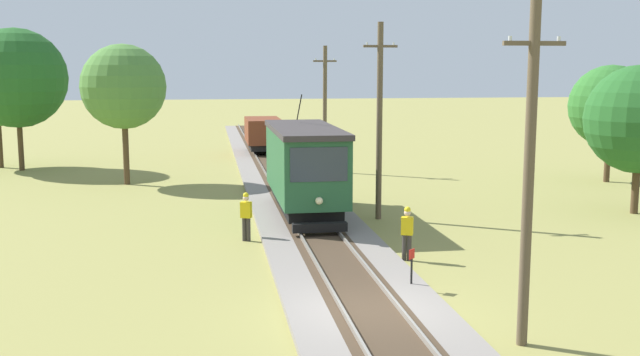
{
  "coord_description": "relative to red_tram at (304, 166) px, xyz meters",
  "views": [
    {
      "loc": [
        -3.94,
        -17.36,
        6.22
      ],
      "look_at": [
        0.56,
        11.86,
        1.76
      ],
      "focal_mm": 41.13,
      "sensor_mm": 36.0,
      "label": 1
    }
  ],
  "objects": [
    {
      "name": "utility_pole_foreground",
      "position": [
        3.0,
        -14.83,
        1.73
      ],
      "size": [
        1.4,
        0.27,
        7.65
      ],
      "color": "brown",
      "rests_on": "ground"
    },
    {
      "name": "tree_horizon",
      "position": [
        -15.21,
        16.8,
        3.41
      ],
      "size": [
        5.98,
        5.98,
        8.6
      ],
      "color": "#4C3823",
      "rests_on": "ground"
    },
    {
      "name": "gravel_pile",
      "position": [
        3.79,
        19.2,
        -1.52
      ],
      "size": [
        2.53,
        2.53,
        1.34
      ],
      "primitive_type": "cone",
      "color": "#9E998E",
      "rests_on": "ground"
    },
    {
      "name": "utility_pole_near_tram",
      "position": [
        3.0,
        -0.68,
        1.92
      ],
      "size": [
        1.4,
        0.26,
        8.04
      ],
      "color": "brown",
      "rests_on": "ground"
    },
    {
      "name": "second_worker",
      "position": [
        -2.63,
        -3.8,
        -1.21
      ],
      "size": [
        0.44,
        0.37,
        1.78
      ],
      "rotation": [
        0.0,
        0.0,
        1.18
      ],
      "color": "#38332D",
      "rests_on": "ground"
    },
    {
      "name": "freight_car",
      "position": [
        -0.0,
        22.55,
        -0.64
      ],
      "size": [
        2.4,
        5.2,
        2.31
      ],
      "color": "brown",
      "rests_on": "rail_right"
    },
    {
      "name": "ground_plane",
      "position": [
        -0.0,
        -12.45,
        -2.19
      ],
      "size": [
        260.0,
        260.0,
        0.0
      ],
      "primitive_type": "plane",
      "color": "olive"
    },
    {
      "name": "sleeper_bed",
      "position": [
        -0.0,
        -12.45,
        -2.01
      ],
      "size": [
        2.04,
        120.0,
        0.01
      ],
      "primitive_type": "cube",
      "color": "#423323",
      "rests_on": "track_ballast"
    },
    {
      "name": "rail_right",
      "position": [
        0.72,
        -12.45,
        -1.94
      ],
      "size": [
        0.07,
        120.0,
        0.14
      ],
      "primitive_type": "cube",
      "color": "gray",
      "rests_on": "track_ballast"
    },
    {
      "name": "tree_left_near",
      "position": [
        14.16,
        -1.25,
        1.86
      ],
      "size": [
        4.61,
        4.61,
        6.36
      ],
      "color": "#4C3823",
      "rests_on": "ground"
    },
    {
      "name": "red_tram",
      "position": [
        0.0,
        0.0,
        0.0
      ],
      "size": [
        2.6,
        8.54,
        4.79
      ],
      "color": "#235633",
      "rests_on": "rail_right"
    },
    {
      "name": "track_ballast",
      "position": [
        -0.0,
        -12.45,
        -2.1
      ],
      "size": [
        4.2,
        120.0,
        0.18
      ],
      "primitive_type": "cube",
      "color": "gray",
      "rests_on": "ground"
    },
    {
      "name": "rail_left",
      "position": [
        -0.72,
        -12.45,
        -1.94
      ],
      "size": [
        0.07,
        120.0,
        0.14
      ],
      "primitive_type": "cube",
      "color": "gray",
      "rests_on": "track_ballast"
    },
    {
      "name": "tree_right_near",
      "position": [
        -8.29,
        10.26,
        3.02
      ],
      "size": [
        4.49,
        4.49,
        7.47
      ],
      "color": "#4C3823",
      "rests_on": "ground"
    },
    {
      "name": "tree_left_far",
      "position": [
        17.7,
        7.14,
        1.95
      ],
      "size": [
        4.46,
        4.46,
        6.38
      ],
      "color": "#4C3823",
      "rests_on": "ground"
    },
    {
      "name": "track_worker",
      "position": [
        2.38,
        -7.32,
        -1.21
      ],
      "size": [
        0.44,
        0.36,
        1.78
      ],
      "rotation": [
        0.0,
        0.0,
        -1.95
      ],
      "color": "#38332D",
      "rests_on": "ground"
    },
    {
      "name": "trackside_signal_marker",
      "position": [
        1.65,
        -10.45,
        -1.53
      ],
      "size": [
        0.21,
        0.21,
        1.18
      ],
      "color": "black",
      "rests_on": "ground"
    },
    {
      "name": "utility_pole_mid",
      "position": [
        3.0,
        13.35,
        1.66
      ],
      "size": [
        1.4,
        0.47,
        7.51
      ],
      "color": "brown",
      "rests_on": "ground"
    }
  ]
}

